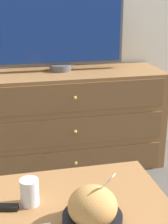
% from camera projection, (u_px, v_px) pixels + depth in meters
% --- Properties ---
extents(ground_plane, '(12.00, 12.00, 0.00)m').
position_uv_depth(ground_plane, '(48.00, 151.00, 2.72)').
color(ground_plane, '#56514C').
extents(dresser, '(1.30, 0.45, 0.68)m').
position_uv_depth(dresser, '(69.00, 120.00, 2.41)').
color(dresser, olive).
rests_on(dresser, ground_plane).
extents(tv, '(0.87, 0.15, 0.54)m').
position_uv_depth(tv, '(59.00, 29.00, 2.26)').
color(tv, '#515156').
rests_on(tv, dresser).
extents(coffee_table, '(0.83, 0.60, 0.43)m').
position_uv_depth(coffee_table, '(63.00, 224.00, 1.28)').
color(coffee_table, '#9E6B3D').
rests_on(coffee_table, ground_plane).
extents(takeout_bowl, '(0.21, 0.21, 0.19)m').
position_uv_depth(takeout_bowl, '(93.00, 209.00, 1.17)').
color(takeout_bowl, black).
rests_on(takeout_bowl, coffee_table).
extents(drink_cup, '(0.07, 0.07, 0.10)m').
position_uv_depth(drink_cup, '(30.00, 194.00, 1.28)').
color(drink_cup, '#9E6638').
rests_on(drink_cup, coffee_table).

